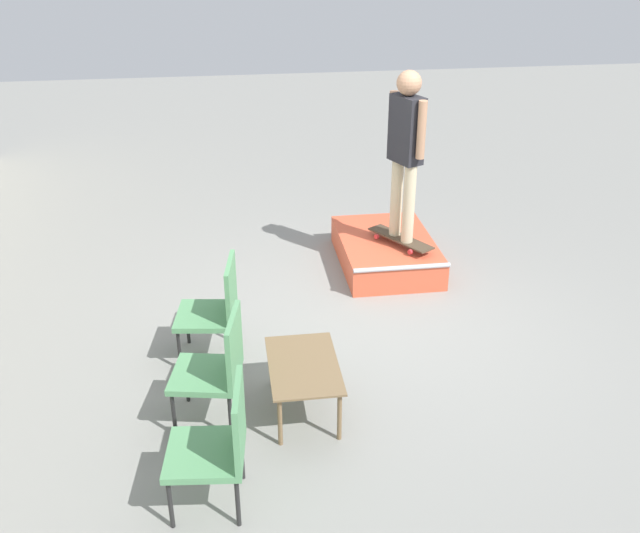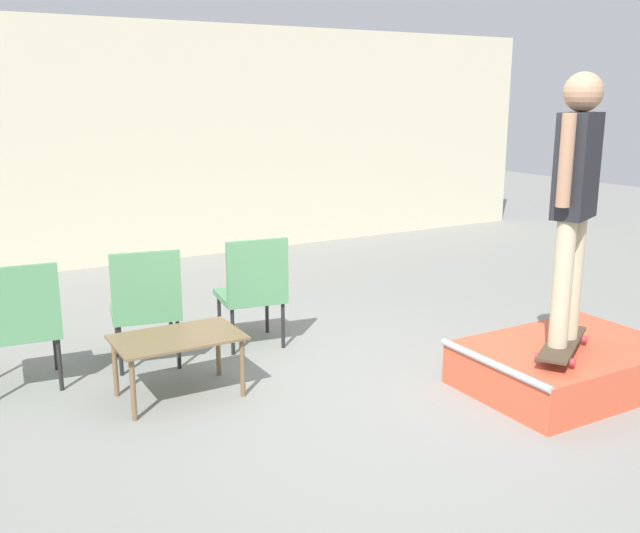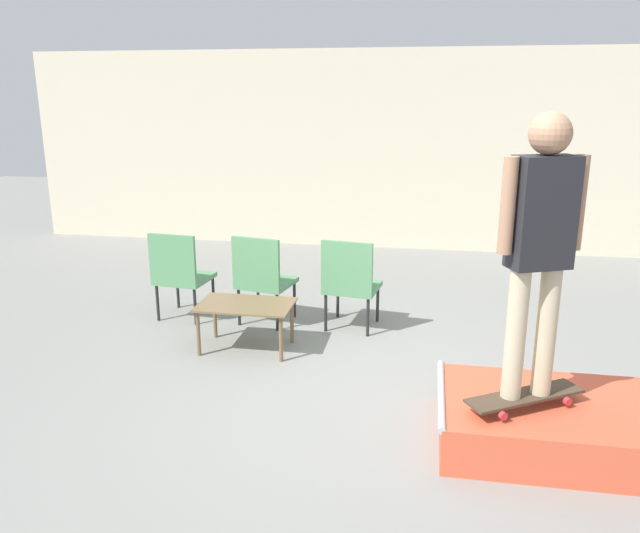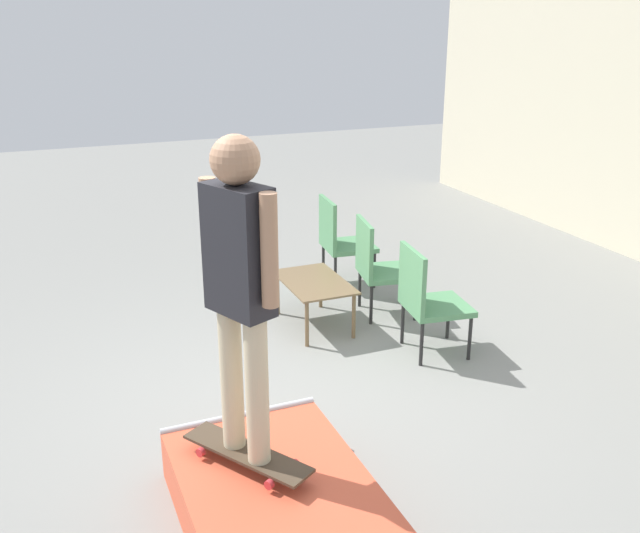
# 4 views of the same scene
# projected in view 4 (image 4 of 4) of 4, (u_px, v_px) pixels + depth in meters

# --- Properties ---
(ground_plane) EXTENTS (24.00, 24.00, 0.00)m
(ground_plane) POSITION_uv_depth(u_px,v_px,m) (279.00, 405.00, 5.41)
(ground_plane) COLOR gray
(skate_ramp_box) EXTENTS (1.51, 1.04, 0.34)m
(skate_ramp_box) POSITION_uv_depth(u_px,v_px,m) (277.00, 504.00, 4.07)
(skate_ramp_box) COLOR #DB5638
(skate_ramp_box) RESTS_ON ground_plane
(skateboard_on_ramp) EXTENTS (0.82, 0.61, 0.07)m
(skateboard_on_ramp) POSITION_uv_depth(u_px,v_px,m) (247.00, 453.00, 4.12)
(skateboard_on_ramp) COLOR #473828
(skateboard_on_ramp) RESTS_ON skate_ramp_box
(person_skater) EXTENTS (0.53, 0.33, 1.83)m
(person_skater) POSITION_uv_depth(u_px,v_px,m) (240.00, 275.00, 3.75)
(person_skater) COLOR #C6B793
(person_skater) RESTS_ON skateboard_on_ramp
(coffee_table) EXTENTS (0.88, 0.56, 0.45)m
(coffee_table) POSITION_uv_depth(u_px,v_px,m) (314.00, 286.00, 6.65)
(coffee_table) COLOR brown
(coffee_table) RESTS_ON ground_plane
(patio_chair_left) EXTENTS (0.57, 0.57, 0.96)m
(patio_chair_left) POSITION_uv_depth(u_px,v_px,m) (340.00, 238.00, 7.65)
(patio_chair_left) COLOR black
(patio_chair_left) RESTS_ON ground_plane
(patio_chair_center) EXTENTS (0.61, 0.61, 0.96)m
(patio_chair_center) POSITION_uv_depth(u_px,v_px,m) (378.00, 264.00, 6.87)
(patio_chair_center) COLOR black
(patio_chair_center) RESTS_ON ground_plane
(patio_chair_right) EXTENTS (0.59, 0.59, 0.96)m
(patio_chair_right) POSITION_uv_depth(u_px,v_px,m) (427.00, 297.00, 6.07)
(patio_chair_right) COLOR black
(patio_chair_right) RESTS_ON ground_plane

